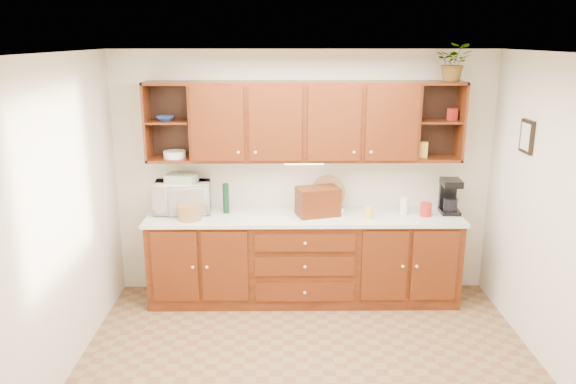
{
  "coord_description": "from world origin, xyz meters",
  "views": [
    {
      "loc": [
        -0.22,
        -4.07,
        2.71
      ],
      "look_at": [
        -0.17,
        1.15,
        1.27
      ],
      "focal_mm": 35.0,
      "sensor_mm": 36.0,
      "label": 1
    }
  ],
  "objects_px": {
    "potted_plant": "(454,62)",
    "bread_box": "(318,201)",
    "microwave": "(183,197)",
    "coffee_maker": "(450,196)"
  },
  "relations": [
    {
      "from": "microwave",
      "to": "bread_box",
      "type": "height_order",
      "value": "microwave"
    },
    {
      "from": "bread_box",
      "to": "microwave",
      "type": "bearing_deg",
      "value": 158.66
    },
    {
      "from": "microwave",
      "to": "coffee_maker",
      "type": "xyz_separation_m",
      "value": [
        2.79,
        -0.05,
        0.01
      ]
    },
    {
      "from": "microwave",
      "to": "potted_plant",
      "type": "bearing_deg",
      "value": -5.92
    },
    {
      "from": "potted_plant",
      "to": "bread_box",
      "type": "bearing_deg",
      "value": -176.5
    },
    {
      "from": "coffee_maker",
      "to": "potted_plant",
      "type": "height_order",
      "value": "potted_plant"
    },
    {
      "from": "coffee_maker",
      "to": "bread_box",
      "type": "bearing_deg",
      "value": -174.24
    },
    {
      "from": "bread_box",
      "to": "potted_plant",
      "type": "height_order",
      "value": "potted_plant"
    },
    {
      "from": "coffee_maker",
      "to": "potted_plant",
      "type": "distance_m",
      "value": 1.36
    },
    {
      "from": "microwave",
      "to": "potted_plant",
      "type": "xyz_separation_m",
      "value": [
        2.73,
        -0.05,
        1.38
      ]
    }
  ]
}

